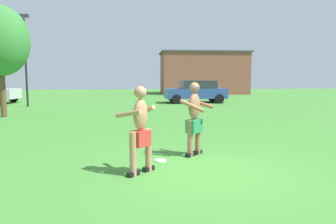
{
  "coord_description": "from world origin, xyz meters",
  "views": [
    {
      "loc": [
        -1.33,
        -6.15,
        1.9
      ],
      "look_at": [
        -0.66,
        1.15,
        1.07
      ],
      "focal_mm": 34.2,
      "sensor_mm": 36.0,
      "label": 1
    }
  ],
  "objects_px": {
    "car_blue_near_post": "(196,91)",
    "player_with_cap": "(194,115)",
    "lamp_post": "(25,50)",
    "player_in_red": "(140,128)",
    "frisbee": "(160,161)",
    "tree_right_field": "(0,41)"
  },
  "relations": [
    {
      "from": "player_with_cap",
      "to": "player_in_red",
      "type": "xyz_separation_m",
      "value": [
        -1.29,
        -1.32,
        -0.08
      ]
    },
    {
      "from": "player_with_cap",
      "to": "player_in_red",
      "type": "distance_m",
      "value": 1.85
    },
    {
      "from": "player_in_red",
      "to": "frisbee",
      "type": "height_order",
      "value": "player_in_red"
    },
    {
      "from": "player_with_cap",
      "to": "lamp_post",
      "type": "relative_size",
      "value": 0.31
    },
    {
      "from": "lamp_post",
      "to": "car_blue_near_post",
      "type": "bearing_deg",
      "value": 10.16
    },
    {
      "from": "player_in_red",
      "to": "car_blue_near_post",
      "type": "relative_size",
      "value": 0.39
    },
    {
      "from": "player_with_cap",
      "to": "lamp_post",
      "type": "height_order",
      "value": "lamp_post"
    },
    {
      "from": "car_blue_near_post",
      "to": "tree_right_field",
      "type": "distance_m",
      "value": 12.83
    },
    {
      "from": "car_blue_near_post",
      "to": "player_with_cap",
      "type": "bearing_deg",
      "value": -100.31
    },
    {
      "from": "player_with_cap",
      "to": "lamp_post",
      "type": "distance_m",
      "value": 15.69
    },
    {
      "from": "player_in_red",
      "to": "frisbee",
      "type": "relative_size",
      "value": 6.43
    },
    {
      "from": "tree_right_field",
      "to": "player_in_red",
      "type": "bearing_deg",
      "value": -55.88
    },
    {
      "from": "player_with_cap",
      "to": "frisbee",
      "type": "relative_size",
      "value": 6.63
    },
    {
      "from": "player_in_red",
      "to": "frisbee",
      "type": "bearing_deg",
      "value": 62.87
    },
    {
      "from": "frisbee",
      "to": "tree_right_field",
      "type": "distance_m",
      "value": 11.33
    },
    {
      "from": "player_in_red",
      "to": "lamp_post",
      "type": "bearing_deg",
      "value": 115.64
    },
    {
      "from": "player_in_red",
      "to": "lamp_post",
      "type": "height_order",
      "value": "lamp_post"
    },
    {
      "from": "car_blue_near_post",
      "to": "lamp_post",
      "type": "xyz_separation_m",
      "value": [
        -10.97,
        -1.97,
        2.63
      ]
    },
    {
      "from": "car_blue_near_post",
      "to": "tree_right_field",
      "type": "relative_size",
      "value": 0.86
    },
    {
      "from": "player_in_red",
      "to": "lamp_post",
      "type": "distance_m",
      "value": 16.24
    },
    {
      "from": "frisbee",
      "to": "lamp_post",
      "type": "height_order",
      "value": "lamp_post"
    },
    {
      "from": "car_blue_near_post",
      "to": "lamp_post",
      "type": "distance_m",
      "value": 11.45
    }
  ]
}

